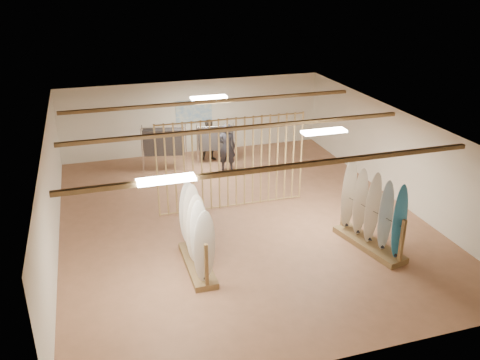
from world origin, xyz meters
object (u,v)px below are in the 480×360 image
object	(u,v)px
rack_right	(371,222)
shopper_b	(210,138)
rack_left	(197,243)
clothing_rack_b	(216,138)
shopper_a	(227,144)
clothing_rack_a	(164,142)

from	to	relation	value
rack_right	shopper_b	world-z (taller)	rack_right
rack_left	rack_right	xyz separation A→B (m)	(4.47, -0.37, 0.04)
rack_left	clothing_rack_b	distance (m)	7.09
shopper_a	shopper_b	size ratio (longest dim) A/B	1.12
clothing_rack_a	rack_left	bearing A→B (deg)	-80.99
rack_left	shopper_b	bearing A→B (deg)	73.69
shopper_a	rack_right	bearing A→B (deg)	127.14
shopper_a	shopper_b	distance (m)	1.23
rack_right	rack_left	bearing A→B (deg)	162.76
rack_right	shopper_b	size ratio (longest dim) A/B	1.30
rack_right	clothing_rack_b	world-z (taller)	rack_right
clothing_rack_a	clothing_rack_b	world-z (taller)	clothing_rack_a
clothing_rack_a	shopper_a	xyz separation A→B (m)	(2.09, -0.68, -0.07)
clothing_rack_a	shopper_a	bearing A→B (deg)	-6.20
rack_left	rack_right	size ratio (longest dim) A/B	0.92
rack_right	clothing_rack_a	size ratio (longest dim) A/B	1.40
rack_left	shopper_b	size ratio (longest dim) A/B	1.19
clothing_rack_a	shopper_a	world-z (taller)	shopper_a
clothing_rack_a	shopper_b	world-z (taller)	shopper_b
clothing_rack_a	shopper_b	distance (m)	1.87
rack_right	shopper_b	distance (m)	7.79
rack_left	clothing_rack_b	world-z (taller)	rack_left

